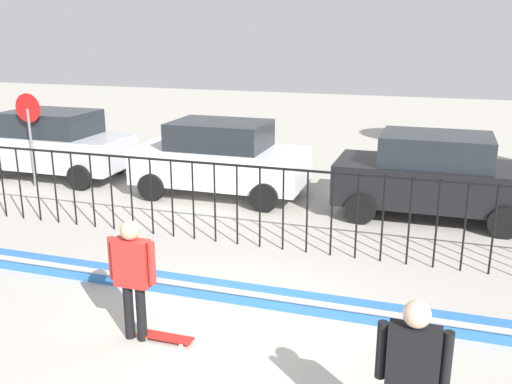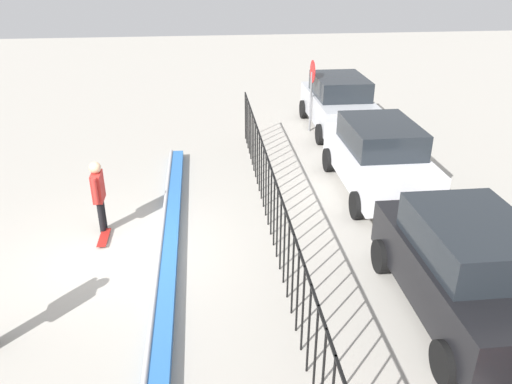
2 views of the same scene
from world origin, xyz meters
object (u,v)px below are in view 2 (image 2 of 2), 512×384
object	(u,v)px
parked_car_white	(378,157)
parked_car_black	(467,268)
skateboarder	(98,191)
skateboard	(104,238)
parked_car_silver	(339,103)
stop_sign	(312,86)

from	to	relation	value
parked_car_white	parked_car_black	xyz separation A→B (m)	(5.17, -0.15, 0.00)
skateboarder	skateboard	world-z (taller)	skateboarder
skateboarder	parked_car_black	distance (m)	7.73
skateboard	parked_car_silver	xyz separation A→B (m)	(-7.05, 7.14, 0.91)
parked_car_silver	parked_car_black	size ratio (longest dim) A/B	1.00
skateboarder	parked_car_silver	bearing A→B (deg)	154.59
parked_car_black	skateboard	bearing A→B (deg)	-115.93
parked_car_black	stop_sign	xyz separation A→B (m)	(-10.25, -0.61, 0.64)
skateboarder	parked_car_white	size ratio (longest dim) A/B	0.40
skateboarder	parked_car_white	distance (m)	7.09
skateboarder	skateboard	size ratio (longest dim) A/B	2.15
parked_car_black	stop_sign	distance (m)	10.29
parked_car_white	parked_car_black	world-z (taller)	same
stop_sign	skateboard	bearing A→B (deg)	-41.31
stop_sign	skateboarder	bearing A→B (deg)	-43.34
skateboard	parked_car_white	distance (m)	7.18
skateboard	parked_car_white	xyz separation A→B (m)	(-1.88, 6.87, 0.91)
skateboard	parked_car_white	bearing A→B (deg)	115.97
parked_car_black	stop_sign	bearing A→B (deg)	-176.42
skateboarder	parked_car_silver	xyz separation A→B (m)	(-6.64, 7.20, -0.06)
parked_car_silver	stop_sign	xyz separation A→B (m)	(0.09, -1.02, 0.64)
parked_car_white	stop_sign	bearing A→B (deg)	-171.22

